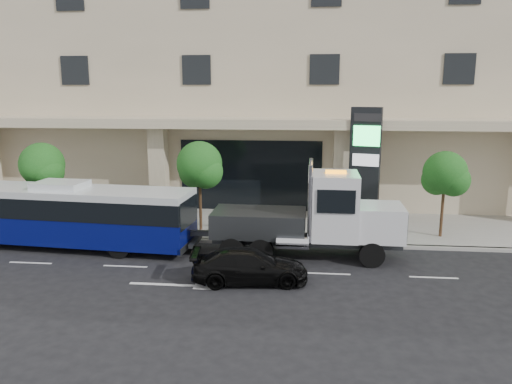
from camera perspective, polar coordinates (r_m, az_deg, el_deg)
ground at (r=21.23m, az=-3.01°, el=-7.48°), size 120.00×120.00×0.00m
sidewalk at (r=25.94m, az=-1.32°, el=-3.73°), size 120.00×6.00×0.15m
curb at (r=23.08m, az=-2.25°, el=-5.69°), size 120.00×0.30×0.15m
convention_center at (r=35.50m, az=0.78°, el=16.53°), size 60.00×17.60×20.00m
tree_left at (r=27.10m, az=-23.20°, el=2.56°), size 2.27×2.20×4.22m
tree_mid at (r=24.24m, az=-6.42°, el=2.81°), size 2.28×2.20×4.38m
tree_right at (r=24.57m, az=20.83°, el=1.72°), size 2.10×2.00×4.04m
city_bus at (r=23.84m, az=-21.22°, el=-2.34°), size 11.91×3.41×2.98m
tow_truck at (r=20.93m, az=6.79°, el=-3.03°), size 8.94×2.37×4.07m
black_sedan at (r=18.43m, az=-0.73°, el=-8.45°), size 4.42×2.20×1.23m
signage_pylon at (r=25.58m, az=12.31°, el=2.90°), size 1.57×0.93×5.96m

